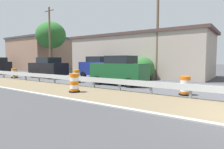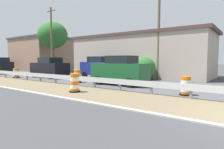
# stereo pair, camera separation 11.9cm
# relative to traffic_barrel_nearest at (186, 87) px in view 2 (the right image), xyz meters

# --- Properties ---
(traffic_barrel_nearest) EXTENTS (0.64, 0.64, 1.01)m
(traffic_barrel_nearest) POSITION_rel_traffic_barrel_nearest_xyz_m (0.00, 0.00, 0.00)
(traffic_barrel_nearest) COLOR orange
(traffic_barrel_nearest) RESTS_ON ground
(traffic_barrel_close) EXTENTS (0.64, 0.64, 1.08)m
(traffic_barrel_close) POSITION_rel_traffic_barrel_nearest_xyz_m (-2.76, 5.48, 0.04)
(traffic_barrel_close) COLOR orange
(traffic_barrel_close) RESTS_ON ground
(traffic_barrel_mid) EXTENTS (0.67, 0.67, 1.04)m
(traffic_barrel_mid) POSITION_rel_traffic_barrel_nearest_xyz_m (0.55, 8.71, 0.02)
(traffic_barrel_mid) COLOR orange
(traffic_barrel_mid) RESTS_ON ground
(traffic_barrel_farther) EXTENTS (0.71, 0.71, 0.97)m
(traffic_barrel_farther) POSITION_rel_traffic_barrel_nearest_xyz_m (-0.13, 17.10, -0.02)
(traffic_barrel_farther) COLOR orange
(traffic_barrel_farther) RESTS_ON ground
(car_lead_near_lane) EXTENTS (2.01, 4.33, 2.17)m
(car_lead_near_lane) POSITION_rel_traffic_barrel_nearest_xyz_m (1.70, 24.87, 0.63)
(car_lead_near_lane) COLOR black
(car_lead_near_lane) RESTS_ON ground
(car_lead_far_lane) EXTENTS (2.11, 4.18, 2.17)m
(car_lead_far_lane) POSITION_rel_traffic_barrel_nearest_xyz_m (1.56, 5.19, 0.63)
(car_lead_far_lane) COLOR #195128
(car_lead_far_lane) RESTS_ON ground
(car_trailing_far_lane) EXTENTS (2.17, 4.59, 2.11)m
(car_trailing_far_lane) POSITION_rel_traffic_barrel_nearest_xyz_m (2.03, 14.43, 0.60)
(car_trailing_far_lane) COLOR black
(car_trailing_far_lane) RESTS_ON ground
(car_distant_a) EXTENTS (2.14, 4.59, 2.10)m
(car_distant_a) POSITION_rel_traffic_barrel_nearest_xyz_m (4.74, 31.75, 0.60)
(car_distant_a) COLOR silver
(car_distant_a) RESTS_ON ground
(car_distant_c) EXTENTS (2.19, 4.12, 2.20)m
(car_distant_c) POSITION_rel_traffic_barrel_nearest_xyz_m (4.88, 9.84, 0.65)
(car_distant_c) COLOR navy
(car_distant_c) RESTS_ON ground
(roadside_shop_near) EXTENTS (6.54, 16.21, 4.75)m
(roadside_shop_near) POSITION_rel_traffic_barrel_nearest_xyz_m (9.86, 7.98, 1.93)
(roadside_shop_near) COLOR #AD9E8E
(roadside_shop_near) RESTS_ON ground
(roadside_shop_far) EXTENTS (8.79, 10.49, 5.91)m
(roadside_shop_far) POSITION_rel_traffic_barrel_nearest_xyz_m (11.70, 29.47, 2.51)
(roadside_shop_far) COLOR #93705B
(roadside_shop_far) RESTS_ON ground
(utility_pole_near) EXTENTS (0.24, 1.80, 8.16)m
(utility_pole_near) POSITION_rel_traffic_barrel_nearest_xyz_m (6.80, 4.39, 3.79)
(utility_pole_near) COLOR brown
(utility_pole_near) RESTS_ON ground
(utility_pole_mid) EXTENTS (0.24, 1.80, 9.02)m
(utility_pole_mid) POSITION_rel_traffic_barrel_nearest_xyz_m (6.40, 19.84, 4.22)
(utility_pole_mid) COLOR brown
(utility_pole_mid) RESTS_ON ground
(bush_roadside) EXTENTS (2.21, 2.21, 2.14)m
(bush_roadside) POSITION_rel_traffic_barrel_nearest_xyz_m (5.81, 5.40, 0.62)
(bush_roadside) COLOR #286028
(bush_roadside) RESTS_ON ground
(tree_roadside) EXTENTS (4.46, 4.46, 7.61)m
(tree_roadside) POSITION_rel_traffic_barrel_nearest_xyz_m (8.24, 21.98, 5.12)
(tree_roadside) COLOR brown
(tree_roadside) RESTS_ON ground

